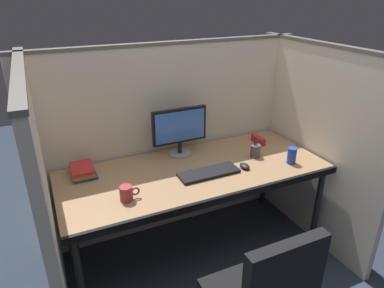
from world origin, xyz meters
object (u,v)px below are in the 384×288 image
(coffee_mug, at_px, (127,193))
(desk, at_px, (196,176))
(book_stack, at_px, (83,171))
(keyboard_main, at_px, (209,173))
(monitor_center, at_px, (180,129))
(computer_mouse, at_px, (245,166))
(pen_cup, at_px, (255,151))
(soda_can, at_px, (292,156))
(red_stapler, at_px, (258,140))

(coffee_mug, bearing_deg, desk, 16.91)
(desk, bearing_deg, coffee_mug, -163.09)
(desk, relative_size, book_stack, 8.75)
(book_stack, bearing_deg, keyboard_main, -23.93)
(coffee_mug, bearing_deg, monitor_center, 39.75)
(computer_mouse, bearing_deg, keyboard_main, 173.82)
(coffee_mug, bearing_deg, pen_cup, 9.38)
(desk, relative_size, coffee_mug, 15.08)
(keyboard_main, relative_size, coffee_mug, 3.41)
(soda_can, bearing_deg, monitor_center, 144.99)
(monitor_center, xyz_separation_m, computer_mouse, (0.33, -0.41, -0.20))
(monitor_center, height_order, pen_cup, monitor_center)
(keyboard_main, relative_size, book_stack, 1.98)
(computer_mouse, height_order, red_stapler, red_stapler)
(monitor_center, height_order, soda_can, monitor_center)
(coffee_mug, relative_size, red_stapler, 0.84)
(desk, bearing_deg, computer_mouse, -19.64)
(coffee_mug, height_order, pen_cup, pen_cup)
(monitor_center, relative_size, soda_can, 3.52)
(monitor_center, distance_m, pen_cup, 0.60)
(desk, xyz_separation_m, pen_cup, (0.51, 0.01, 0.10))
(desk, bearing_deg, soda_can, -15.73)
(computer_mouse, relative_size, soda_can, 0.79)
(desk, xyz_separation_m, red_stapler, (0.68, 0.21, 0.08))
(book_stack, bearing_deg, red_stapler, -2.04)
(keyboard_main, relative_size, computer_mouse, 4.48)
(book_stack, distance_m, coffee_mug, 0.47)
(coffee_mug, distance_m, red_stapler, 1.28)
(red_stapler, bearing_deg, monitor_center, 173.72)
(keyboard_main, xyz_separation_m, red_stapler, (0.62, 0.30, 0.02))
(coffee_mug, distance_m, pen_cup, 1.07)
(desk, xyz_separation_m, coffee_mug, (-0.54, -0.16, 0.10))
(desk, bearing_deg, monitor_center, 89.61)
(coffee_mug, xyz_separation_m, red_stapler, (1.22, 0.38, -0.02))
(keyboard_main, height_order, computer_mouse, computer_mouse)
(soda_can, xyz_separation_m, red_stapler, (-0.01, 0.41, -0.03))
(monitor_center, height_order, keyboard_main, monitor_center)
(red_stapler, bearing_deg, soda_can, -88.44)
(keyboard_main, xyz_separation_m, pen_cup, (0.45, 0.10, 0.04))
(red_stapler, relative_size, pen_cup, 0.90)
(soda_can, bearing_deg, desk, 164.27)
(soda_can, distance_m, pen_cup, 0.27)
(desk, bearing_deg, red_stapler, 17.43)
(red_stapler, bearing_deg, book_stack, 177.96)
(red_stapler, height_order, pen_cup, pen_cup)
(monitor_center, height_order, book_stack, monitor_center)
(soda_can, bearing_deg, computer_mouse, 168.08)
(book_stack, distance_m, red_stapler, 1.42)
(pen_cup, bearing_deg, desk, -178.99)
(computer_mouse, height_order, soda_can, soda_can)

